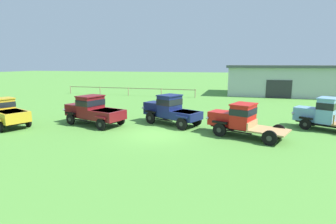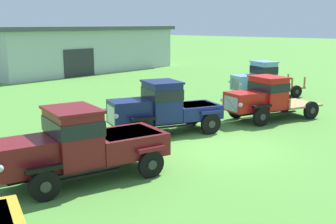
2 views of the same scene
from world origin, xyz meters
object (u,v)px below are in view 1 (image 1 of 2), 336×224
at_px(vintage_truck_midrow_center, 170,109).
at_px(vintage_truck_far_side, 239,119).
at_px(vintage_truck_second_in_line, 93,110).
at_px(farm_shed, 296,80).
at_px(vintage_truck_back_of_row, 323,113).
at_px(vintage_truck_foreground_near, 4,112).

distance_m(vintage_truck_midrow_center, vintage_truck_far_side, 5.47).
bearing_deg(vintage_truck_midrow_center, vintage_truck_second_in_line, -162.95).
height_order(vintage_truck_second_in_line, vintage_truck_far_side, vintage_truck_second_in_line).
bearing_deg(vintage_truck_far_side, farm_shed, 73.00).
xyz_separation_m(farm_shed, vintage_truck_midrow_center, (-12.73, -22.94, -1.02)).
xyz_separation_m(vintage_truck_far_side, vintage_truck_back_of_row, (5.61, 3.28, 0.03)).
bearing_deg(vintage_truck_second_in_line, vintage_truck_far_side, -1.26).
relative_size(farm_shed, vintage_truck_midrow_center, 3.89).
xyz_separation_m(vintage_truck_second_in_line, vintage_truck_back_of_row, (16.29, 3.04, 0.02)).
relative_size(vintage_truck_foreground_near, vintage_truck_midrow_center, 1.08).
bearing_deg(vintage_truck_second_in_line, vintage_truck_midrow_center, 17.05).
bearing_deg(vintage_truck_back_of_row, vintage_truck_far_side, -149.71).
distance_m(farm_shed, vintage_truck_second_in_line, 30.71).
bearing_deg(farm_shed, vintage_truck_far_side, -107.00).
relative_size(farm_shed, vintage_truck_far_side, 3.73).
xyz_separation_m(vintage_truck_foreground_near, vintage_truck_midrow_center, (11.71, 3.88, 0.11)).
height_order(farm_shed, vintage_truck_second_in_line, farm_shed).
distance_m(vintage_truck_foreground_near, vintage_truck_back_of_row, 23.04).
relative_size(farm_shed, vintage_truck_foreground_near, 3.61).
xyz_separation_m(farm_shed, vintage_truck_back_of_row, (-2.00, -21.60, -1.03)).
relative_size(farm_shed, vintage_truck_second_in_line, 3.64).
height_order(farm_shed, vintage_truck_midrow_center, farm_shed).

